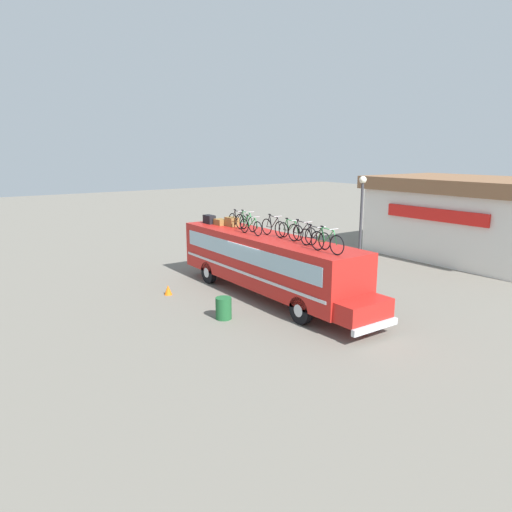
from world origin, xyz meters
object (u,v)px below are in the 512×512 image
at_px(rooftop_bicycle_2, 246,222).
at_px(rooftop_bicycle_6, 302,233).
at_px(rooftop_bicycle_7, 315,238).
at_px(luggage_bag_3, 232,222).
at_px(rooftop_bicycle_5, 291,230).
at_px(bus, 267,261).
at_px(street_lamp, 361,212).
at_px(luggage_bag_1, 209,219).
at_px(trash_bin, 224,308).
at_px(rooftop_bicycle_3, 251,226).
at_px(rooftop_bicycle_4, 273,227).
at_px(luggage_bag_2, 220,222).
at_px(rooftop_bicycle_8, 327,242).
at_px(rooftop_bicycle_1, 238,220).
at_px(traffic_cone, 168,290).

bearing_deg(rooftop_bicycle_2, rooftop_bicycle_6, 1.43).
xyz_separation_m(rooftop_bicycle_2, rooftop_bicycle_7, (4.88, -0.08, -0.03)).
xyz_separation_m(luggage_bag_3, rooftop_bicycle_5, (4.44, 0.14, 0.15)).
distance_m(bus, street_lamp, 6.48).
height_order(luggage_bag_1, rooftop_bicycle_6, rooftop_bicycle_6).
relative_size(luggage_bag_1, trash_bin, 0.84).
distance_m(luggage_bag_3, rooftop_bicycle_3, 2.60).
bearing_deg(rooftop_bicycle_5, rooftop_bicycle_3, -159.11).
relative_size(rooftop_bicycle_4, trash_bin, 1.95).
distance_m(bus, luggage_bag_2, 4.14).
bearing_deg(rooftop_bicycle_8, luggage_bag_3, 175.70).
xyz_separation_m(luggage_bag_1, luggage_bag_2, (0.72, 0.23, -0.07)).
xyz_separation_m(luggage_bag_1, rooftop_bicycle_2, (2.92, 0.31, 0.18)).
bearing_deg(luggage_bag_3, rooftop_bicycle_7, -2.28).
bearing_deg(rooftop_bicycle_3, rooftop_bicycle_8, 0.44).
height_order(bus, rooftop_bicycle_8, rooftop_bicycle_8).
height_order(luggage_bag_2, rooftop_bicycle_3, rooftop_bicycle_3).
relative_size(rooftop_bicycle_2, rooftop_bicycle_8, 1.01).
bearing_deg(street_lamp, rooftop_bicycle_8, -56.49).
distance_m(bus, luggage_bag_1, 4.86).
bearing_deg(rooftop_bicycle_5, luggage_bag_3, -178.21).
height_order(luggage_bag_1, rooftop_bicycle_3, rooftop_bicycle_3).
bearing_deg(rooftop_bicycle_6, rooftop_bicycle_1, 179.40).
xyz_separation_m(rooftop_bicycle_7, traffic_cone, (-5.99, -3.51, -2.95)).
xyz_separation_m(luggage_bag_2, trash_bin, (5.29, -3.09, -2.51)).
distance_m(luggage_bag_1, rooftop_bicycle_2, 2.94).
xyz_separation_m(luggage_bag_2, traffic_cone, (1.08, -3.51, -2.72)).
height_order(rooftop_bicycle_3, rooftop_bicycle_6, rooftop_bicycle_6).
bearing_deg(rooftop_bicycle_6, luggage_bag_1, -176.55).
distance_m(bus, rooftop_bicycle_5, 1.96).
height_order(luggage_bag_2, rooftop_bicycle_2, rooftop_bicycle_2).
height_order(rooftop_bicycle_3, trash_bin, rooftop_bicycle_3).
relative_size(rooftop_bicycle_1, trash_bin, 1.87).
bearing_deg(luggage_bag_1, rooftop_bicycle_7, 1.73).
relative_size(luggage_bag_1, luggage_bag_2, 1.12).
relative_size(luggage_bag_3, rooftop_bicycle_7, 0.39).
bearing_deg(street_lamp, luggage_bag_1, -123.91).
relative_size(rooftop_bicycle_3, street_lamp, 0.33).
bearing_deg(luggage_bag_1, rooftop_bicycle_1, 13.07).
bearing_deg(rooftop_bicycle_1, rooftop_bicycle_7, -2.24).
xyz_separation_m(luggage_bag_2, rooftop_bicycle_5, (5.11, 0.39, 0.22)).
height_order(traffic_cone, street_lamp, street_lamp).
height_order(rooftop_bicycle_6, traffic_cone, rooftop_bicycle_6).
bearing_deg(trash_bin, luggage_bag_3, 144.09).
relative_size(rooftop_bicycle_2, rooftop_bicycle_6, 0.99).
bearing_deg(luggage_bag_2, rooftop_bicycle_6, 1.66).
bearing_deg(luggage_bag_2, bus, 0.83).
distance_m(luggage_bag_2, rooftop_bicycle_5, 5.13).
distance_m(rooftop_bicycle_1, rooftop_bicycle_8, 6.80).
xyz_separation_m(luggage_bag_1, rooftop_bicycle_4, (4.88, 0.42, 0.18)).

